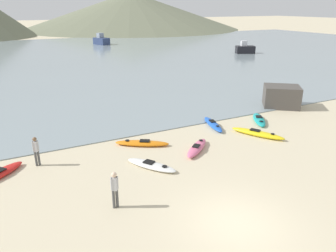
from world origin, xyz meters
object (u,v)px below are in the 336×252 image
at_px(kayak_on_sand_4, 151,165).
at_px(kayak_on_sand_5, 259,120).
at_px(kayak_on_sand_2, 142,143).
at_px(moored_boat_1, 245,49).
at_px(kayak_on_sand_6, 197,148).
at_px(moored_boat_0, 101,40).
at_px(person_near_waterline, 36,149).
at_px(kayak_on_sand_1, 258,133).
at_px(shoreline_rock, 281,97).
at_px(person_near_foreground, 115,188).
at_px(kayak_on_sand_0, 213,124).

height_order(kayak_on_sand_4, kayak_on_sand_5, kayak_on_sand_5).
relative_size(kayak_on_sand_2, moored_boat_1, 0.89).
bearing_deg(kayak_on_sand_6, kayak_on_sand_4, -167.31).
distance_m(moored_boat_0, moored_boat_1, 30.78).
bearing_deg(person_near_waterline, kayak_on_sand_5, 0.16).
bearing_deg(person_near_waterline, kayak_on_sand_1, -8.91).
xyz_separation_m(moored_boat_0, moored_boat_1, (18.29, -24.76, -0.08)).
relative_size(kayak_on_sand_4, person_near_waterline, 1.78).
bearing_deg(kayak_on_sand_1, kayak_on_sand_5, 46.23).
relative_size(kayak_on_sand_1, shoreline_rock, 1.22).
height_order(kayak_on_sand_2, person_near_foreground, person_near_foreground).
xyz_separation_m(kayak_on_sand_5, moored_boat_1, (22.22, 28.51, 0.65)).
xyz_separation_m(kayak_on_sand_0, kayak_on_sand_4, (-6.34, -3.64, -0.03)).
bearing_deg(kayak_on_sand_1, kayak_on_sand_6, -178.21).
bearing_deg(person_near_foreground, kayak_on_sand_1, 17.90).
distance_m(kayak_on_sand_6, moored_boat_1, 42.20).
bearing_deg(moored_boat_1, kayak_on_sand_1, -128.36).
bearing_deg(person_near_foreground, moored_boat_0, 74.22).
height_order(kayak_on_sand_0, moored_boat_0, moored_boat_0).
distance_m(kayak_on_sand_5, person_near_waterline, 15.11).
xyz_separation_m(kayak_on_sand_4, kayak_on_sand_6, (3.22, 0.73, 0.04)).
xyz_separation_m(kayak_on_sand_1, moored_boat_1, (24.23, 30.61, 0.63)).
xyz_separation_m(kayak_on_sand_2, kayak_on_sand_5, (9.22, 0.12, 0.00)).
distance_m(kayak_on_sand_0, moored_boat_1, 37.95).
xyz_separation_m(kayak_on_sand_0, kayak_on_sand_2, (-5.66, -0.80, -0.02)).
bearing_deg(kayak_on_sand_2, moored_boat_0, 76.16).
distance_m(kayak_on_sand_5, shoreline_rock, 4.65).
bearing_deg(kayak_on_sand_0, moored_boat_1, 47.20).
relative_size(kayak_on_sand_1, kayak_on_sand_5, 1.18).
height_order(kayak_on_sand_4, person_near_foreground, person_near_foreground).
height_order(kayak_on_sand_5, person_near_waterline, person_near_waterline).
bearing_deg(moored_boat_1, kayak_on_sand_4, -135.58).
distance_m(kayak_on_sand_4, moored_boat_0, 57.92).
distance_m(person_near_foreground, moored_boat_1, 48.77).
xyz_separation_m(kayak_on_sand_0, kayak_on_sand_6, (-3.12, -2.92, 0.00)).
distance_m(kayak_on_sand_6, person_near_foreground, 6.90).
bearing_deg(kayak_on_sand_6, moored_boat_0, 79.18).
bearing_deg(kayak_on_sand_0, person_near_waterline, -176.45).
height_order(kayak_on_sand_5, moored_boat_1, moored_boat_1).
xyz_separation_m(kayak_on_sand_0, kayak_on_sand_1, (1.55, -2.77, 0.01)).
xyz_separation_m(kayak_on_sand_2, kayak_on_sand_4, (-0.68, -2.84, -0.02)).
height_order(kayak_on_sand_1, person_near_foreground, person_near_foreground).
bearing_deg(moored_boat_0, shoreline_rock, -89.79).
xyz_separation_m(kayak_on_sand_1, person_near_waterline, (-13.09, 2.05, 0.74)).
height_order(moored_boat_1, shoreline_rock, moored_boat_1).
height_order(person_near_waterline, moored_boat_0, moored_boat_0).
bearing_deg(kayak_on_sand_1, kayak_on_sand_0, 119.23).
bearing_deg(moored_boat_0, kayak_on_sand_2, -103.84).
bearing_deg(kayak_on_sand_1, moored_boat_0, 83.88).
relative_size(kayak_on_sand_4, shoreline_rock, 1.02).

